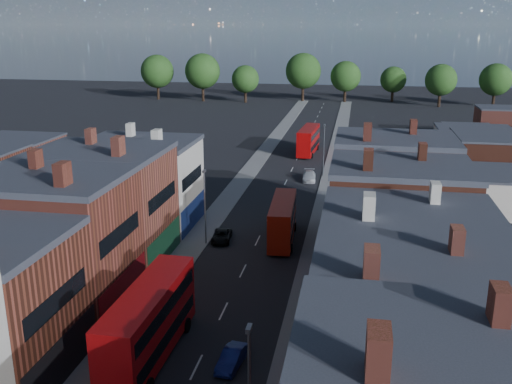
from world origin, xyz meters
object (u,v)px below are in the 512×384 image
at_px(bus_1, 283,219).
at_px(car_3, 309,176).
at_px(ped_3, 317,318).
at_px(bus_0, 149,322).
at_px(bus_2, 308,140).
at_px(car_1, 232,358).
at_px(car_2, 222,236).

xyz_separation_m(bus_1, car_3, (0.69, 25.09, -1.71)).
bearing_deg(ped_3, bus_1, 22.86).
bearing_deg(ped_3, bus_0, 124.84).
bearing_deg(bus_2, car_1, -85.44).
height_order(car_2, ped_3, ped_3).
xyz_separation_m(bus_2, ped_3, (6.20, -61.65, -1.56)).
relative_size(bus_2, car_3, 2.38).
distance_m(bus_0, car_3, 49.59).
relative_size(bus_2, ped_3, 6.42).
relative_size(car_2, car_3, 0.89).
bearing_deg(bus_2, car_2, -92.89).
height_order(bus_1, ped_3, bus_1).
bearing_deg(bus_2, ped_3, -80.41).
distance_m(bus_1, car_3, 25.16).
bearing_deg(bus_2, bus_0, -90.34).
bearing_deg(bus_1, car_3, 85.29).
relative_size(bus_0, car_3, 2.61).
distance_m(bus_2, car_2, 45.15).
distance_m(bus_1, car_1, 24.05).
relative_size(bus_1, bus_2, 0.94).
bearing_deg(car_2, ped_3, -61.24).
distance_m(bus_2, car_3, 18.57).
bearing_deg(car_3, car_2, -108.99).
bearing_deg(car_1, bus_1, 96.61).
relative_size(bus_0, car_2, 2.92).
distance_m(car_1, car_3, 49.08).
relative_size(bus_0, ped_3, 7.04).
height_order(bus_1, car_1, bus_1).
bearing_deg(car_2, bus_0, -94.65).
height_order(bus_2, ped_3, bus_2).
bearing_deg(car_2, bus_2, 77.73).
height_order(car_3, ped_3, ped_3).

